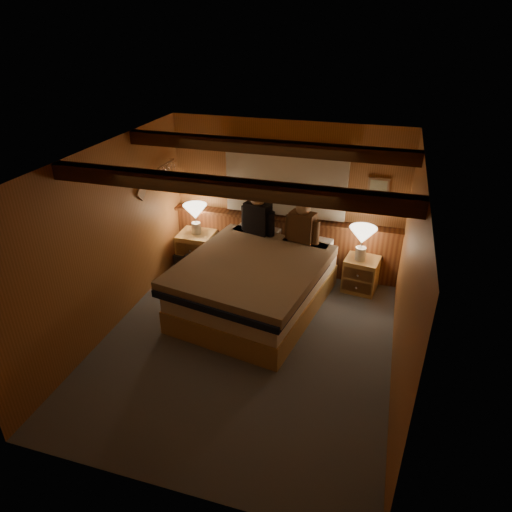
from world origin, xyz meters
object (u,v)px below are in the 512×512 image
at_px(bed, 255,283).
at_px(nightstand_right, 361,274).
at_px(duffel_bag, 191,263).
at_px(person_right, 302,225).
at_px(lamp_left, 195,214).
at_px(person_left, 258,216).
at_px(lamp_right, 362,237).
at_px(nightstand_left, 197,250).

bearing_deg(bed, nightstand_right, 43.51).
relative_size(nightstand_right, duffel_bag, 0.96).
xyz_separation_m(nightstand_right, person_right, (-0.90, -0.17, 0.77)).
relative_size(nightstand_right, lamp_left, 1.10).
bearing_deg(person_right, person_left, -175.35).
distance_m(nightstand_right, lamp_right, 0.63).
bearing_deg(nightstand_left, lamp_left, 12.23).
xyz_separation_m(lamp_left, person_left, (1.03, -0.03, 0.09)).
xyz_separation_m(nightstand_right, person_left, (-1.60, -0.07, 0.78)).
xyz_separation_m(person_right, duffel_bag, (-1.78, -0.06, -0.87)).
relative_size(bed, nightstand_right, 4.75).
relative_size(bed, person_left, 3.71).
bearing_deg(nightstand_right, lamp_left, -170.79).
height_order(lamp_left, person_right, person_right).
relative_size(nightstand_left, lamp_right, 1.19).
bearing_deg(nightstand_right, lamp_right, -132.65).
xyz_separation_m(nightstand_left, lamp_left, (0.01, 0.00, 0.65)).
relative_size(nightstand_left, person_left, 0.89).
distance_m(bed, nightstand_left, 1.53).
height_order(bed, nightstand_left, bed).
height_order(lamp_left, lamp_right, lamp_left).
xyz_separation_m(nightstand_right, lamp_right, (-0.04, -0.03, 0.62)).
bearing_deg(nightstand_right, duffel_bag, -166.80).
xyz_separation_m(bed, nightstand_right, (1.38, 0.92, -0.14)).
bearing_deg(lamp_right, person_right, -170.96).
distance_m(lamp_left, person_left, 1.04).
distance_m(person_left, person_right, 0.71).
bearing_deg(lamp_right, nightstand_right, 39.01).
bearing_deg(lamp_right, duffel_bag, -175.78).
bearing_deg(lamp_right, lamp_left, -179.84).
distance_m(lamp_left, duffel_bag, 0.82).
distance_m(nightstand_right, duffel_bag, 2.68).
distance_m(bed, lamp_left, 1.62).
relative_size(lamp_left, lamp_right, 0.96).
relative_size(person_left, duffel_bag, 1.23).
distance_m(nightstand_right, person_right, 1.19).
relative_size(lamp_right, duffel_bag, 0.92).
xyz_separation_m(lamp_right, person_right, (-0.86, -0.14, 0.14)).
bearing_deg(lamp_right, person_left, -178.49).
relative_size(bed, nightstand_left, 4.19).
height_order(nightstand_right, lamp_right, lamp_right).
height_order(bed, duffel_bag, bed).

